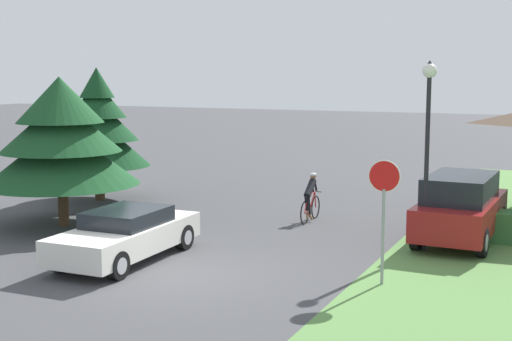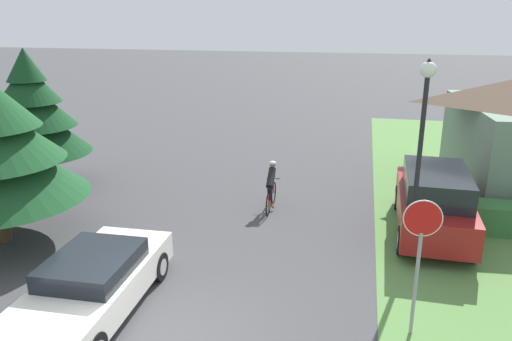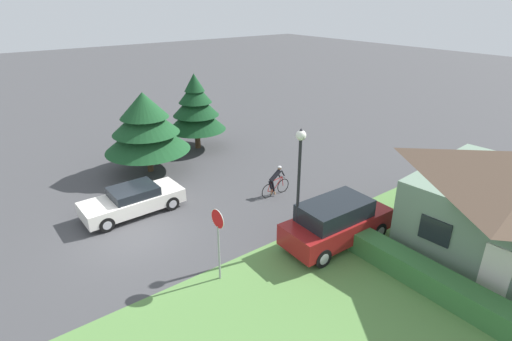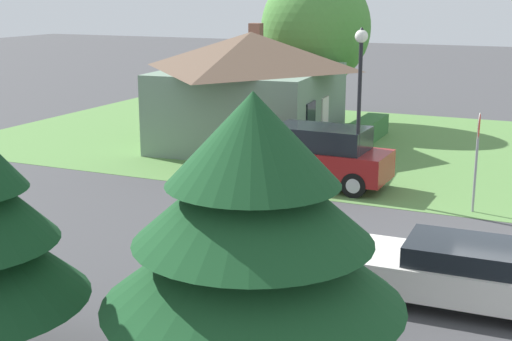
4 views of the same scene
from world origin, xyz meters
The scene contains 11 objects.
ground_plane centered at (0.00, 0.00, 0.00)m, with size 140.00×140.00×0.00m, color #424244.
grass_verge_right centered at (11.86, 4.00, 0.01)m, with size 16.00×36.00×0.01m, color #568442.
cottage_house centered at (10.46, 10.74, 2.28)m, with size 8.53×7.08×4.64m.
hedge_row centered at (9.61, 6.64, 0.42)m, with size 10.14×0.90×0.84m, color #387038.
sedan_left_lane centered at (-1.84, 0.67, 0.64)m, with size 1.91×4.51×1.28m.
cyclist centered at (0.67, 6.98, 0.72)m, with size 0.44×1.75×1.53m.
parked_suv_right centered at (5.38, 6.20, 0.95)m, with size 2.02×4.70×1.88m.
stop_sign centered at (4.48, 1.30, 1.95)m, with size 0.70×0.07×2.76m.
street_lamp centered at (4.70, 4.70, 3.47)m, with size 0.37×0.37×4.94m.
conifer_tall_near centered at (-5.94, 3.24, 2.67)m, with size 4.65×4.65×4.52m.
deciduous_tree_right centered at (15.86, 10.00, 4.33)m, with size 4.94×4.94×6.93m.
Camera 4 is at (-15.12, -0.93, 5.88)m, focal length 50.00 mm.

